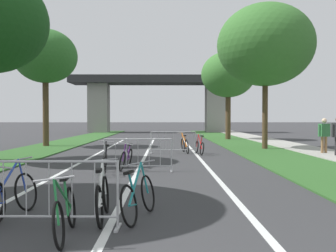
% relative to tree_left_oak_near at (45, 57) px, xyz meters
% --- Properties ---
extents(grass_verge_left, '(3.03, 51.03, 0.05)m').
position_rel_tree_left_oak_near_xyz_m(grass_verge_left, '(0.42, 0.63, -5.30)').
color(grass_verge_left, '#2D5B26').
rests_on(grass_verge_left, ground).
extents(grass_verge_right, '(3.03, 51.03, 0.05)m').
position_rel_tree_left_oak_near_xyz_m(grass_verge_right, '(11.94, 0.63, -5.30)').
color(grass_verge_right, '#2D5B26').
rests_on(grass_verge_right, ground).
extents(sidewalk_path_right, '(2.27, 51.03, 0.08)m').
position_rel_tree_left_oak_near_xyz_m(sidewalk_path_right, '(14.59, 0.63, -5.28)').
color(sidewalk_path_right, '#9E9B93').
rests_on(sidewalk_path_right, ground).
extents(lane_stripe_center, '(0.14, 29.52, 0.01)m').
position_rel_tree_left_oak_near_xyz_m(lane_stripe_center, '(6.18, -5.48, -5.32)').
color(lane_stripe_center, silver).
rests_on(lane_stripe_center, ground).
extents(lane_stripe_right_lane, '(0.14, 29.52, 0.01)m').
position_rel_tree_left_oak_near_xyz_m(lane_stripe_right_lane, '(8.52, -5.48, -5.32)').
color(lane_stripe_right_lane, silver).
rests_on(lane_stripe_right_lane, ground).
extents(lane_stripe_left_lane, '(0.14, 29.52, 0.01)m').
position_rel_tree_left_oak_near_xyz_m(lane_stripe_left_lane, '(3.84, -5.48, -5.32)').
color(lane_stripe_left_lane, silver).
rests_on(lane_stripe_left_lane, ground).
extents(overpass_bridge, '(20.20, 4.09, 6.61)m').
position_rel_tree_left_oak_near_xyz_m(overpass_bridge, '(6.18, 21.93, -0.69)').
color(overpass_bridge, '#2D2D30').
rests_on(overpass_bridge, ground).
extents(tree_left_oak_near, '(3.73, 3.73, 6.95)m').
position_rel_tree_left_oak_near_xyz_m(tree_left_oak_near, '(0.00, 0.00, 0.00)').
color(tree_left_oak_near, '#4C3823').
rests_on(tree_left_oak_near, ground).
extents(tree_right_pine_far, '(5.17, 5.17, 7.82)m').
position_rel_tree_left_oak_near_xyz_m(tree_right_pine_far, '(12.47, -2.10, 0.29)').
color(tree_right_pine_far, '#4C3823').
rests_on(tree_right_pine_far, ground).
extents(tree_right_maple_mid, '(4.22, 4.22, 6.90)m').
position_rel_tree_left_oak_near_xyz_m(tree_right_maple_mid, '(12.03, 7.05, -0.24)').
color(tree_right_maple_mid, '#4C3823').
rests_on(tree_right_maple_mid, ground).
extents(crowd_barrier_nearest, '(2.18, 0.49, 1.05)m').
position_rel_tree_left_oak_near_xyz_m(crowd_barrier_nearest, '(5.27, -16.49, -4.81)').
color(crowd_barrier_nearest, '#ADADB2').
rests_on(crowd_barrier_nearest, ground).
extents(crowd_barrier_second, '(2.17, 0.44, 1.05)m').
position_rel_tree_left_oak_near_xyz_m(crowd_barrier_second, '(6.20, -10.42, -4.81)').
color(crowd_barrier_second, '#ADADB2').
rests_on(crowd_barrier_second, ground).
extents(crowd_barrier_third, '(2.19, 0.55, 1.05)m').
position_rel_tree_left_oak_near_xyz_m(crowd_barrier_third, '(7.45, -4.35, -4.81)').
color(crowd_barrier_third, '#ADADB2').
rests_on(crowd_barrier_third, ground).
extents(bicycle_orange_0, '(0.54, 1.68, 1.00)m').
position_rel_tree_left_oak_near_xyz_m(bicycle_orange_0, '(8.03, -4.00, -4.94)').
color(bicycle_orange_0, black).
rests_on(bicycle_orange_0, ground).
extents(bicycle_black_1, '(0.49, 1.65, 1.00)m').
position_rel_tree_left_oak_near_xyz_m(bicycle_black_1, '(5.21, -10.82, -4.94)').
color(bicycle_black_1, black).
rests_on(bicycle_black_1, ground).
extents(bicycle_blue_2, '(0.54, 1.69, 1.01)m').
position_rel_tree_left_oak_near_xyz_m(bicycle_blue_2, '(4.41, -15.89, -4.93)').
color(bicycle_blue_2, black).
rests_on(bicycle_blue_2, ground).
extents(bicycle_green_3, '(0.53, 1.64, 0.95)m').
position_rel_tree_left_oak_near_xyz_m(bicycle_green_3, '(5.63, -16.94, -4.96)').
color(bicycle_green_3, black).
rests_on(bicycle_green_3, ground).
extents(bicycle_teal_4, '(0.58, 1.67, 0.95)m').
position_rel_tree_left_oak_near_xyz_m(bicycle_teal_4, '(6.61, -15.96, -4.95)').
color(bicycle_teal_4, black).
rests_on(bicycle_teal_4, ground).
extents(bicycle_red_5, '(0.50, 1.65, 0.96)m').
position_rel_tree_left_oak_near_xyz_m(bicycle_red_5, '(8.67, -4.77, -4.97)').
color(bicycle_red_5, black).
rests_on(bicycle_red_5, ground).
extents(bicycle_white_8, '(0.54, 1.64, 0.99)m').
position_rel_tree_left_oak_near_xyz_m(bicycle_white_8, '(6.01, -16.03, -4.95)').
color(bicycle_white_8, black).
rests_on(bicycle_white_8, ground).
extents(bicycle_purple_9, '(0.47, 1.65, 0.93)m').
position_rel_tree_left_oak_near_xyz_m(bicycle_purple_9, '(5.77, -9.84, -4.96)').
color(bicycle_purple_9, black).
rests_on(bicycle_purple_9, ground).
extents(pedestrian_pushing_bike, '(0.60, 0.37, 1.69)m').
position_rel_tree_left_oak_near_xyz_m(pedestrian_pushing_bike, '(14.45, -4.96, -4.29)').
color(pedestrian_pushing_bike, olive).
rests_on(pedestrian_pushing_bike, ground).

